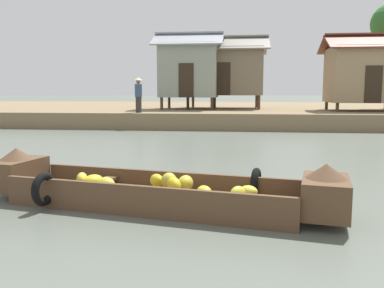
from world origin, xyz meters
name	(u,v)px	position (x,y,z in m)	size (l,w,h in m)	color
ground_plane	(144,160)	(0.00, 10.00, 0.00)	(300.00, 300.00, 0.00)	#596056
riverbank_strip	(202,111)	(0.00, 27.87, 0.38)	(160.00, 20.00, 0.77)	#7F6B4C
banana_boat	(153,190)	(1.15, 5.71, 0.28)	(5.82, 2.07, 0.82)	brown
stilt_house_mid_left	(189,70)	(-0.28, 22.65, 2.97)	(3.84, 3.35, 4.27)	#4C3826
stilt_house_mid_right	(224,71)	(1.64, 23.82, 2.96)	(5.07, 3.58, 4.21)	#4C3826
stilt_house_right	(365,74)	(8.97, 21.70, 2.68)	(4.28, 3.37, 3.95)	#4C3826
vendor_person	(138,93)	(-2.23, 18.59, 1.69)	(0.44, 0.44, 1.66)	#332D28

